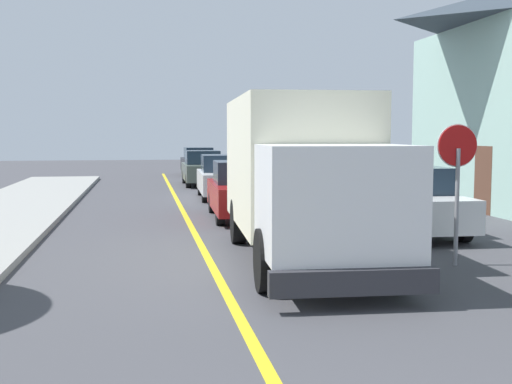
{
  "coord_description": "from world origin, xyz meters",
  "views": [
    {
      "loc": [
        -1.25,
        -2.26,
        2.46
      ],
      "look_at": [
        0.8,
        9.3,
        1.4
      ],
      "focal_mm": 44.94,
      "sensor_mm": 36.0,
      "label": 1
    }
  ],
  "objects_px": {
    "parked_car_furthest": "(199,162)",
    "parked_car_mid": "(223,178)",
    "parked_van_across": "(408,202)",
    "box_truck": "(301,170)",
    "parked_car_near": "(243,191)",
    "stop_sign": "(457,167)",
    "parked_car_far": "(203,169)"
  },
  "relations": [
    {
      "from": "parked_car_furthest",
      "to": "stop_sign",
      "type": "relative_size",
      "value": 1.68
    },
    {
      "from": "parked_car_furthest",
      "to": "parked_car_mid",
      "type": "bearing_deg",
      "value": -91.07
    },
    {
      "from": "box_truck",
      "to": "parked_car_furthest",
      "type": "height_order",
      "value": "box_truck"
    },
    {
      "from": "parked_van_across",
      "to": "box_truck",
      "type": "bearing_deg",
      "value": -142.08
    },
    {
      "from": "box_truck",
      "to": "parked_car_near",
      "type": "height_order",
      "value": "box_truck"
    },
    {
      "from": "parked_car_far",
      "to": "parked_van_across",
      "type": "distance_m",
      "value": 16.43
    },
    {
      "from": "parked_van_across",
      "to": "stop_sign",
      "type": "distance_m",
      "value": 3.95
    },
    {
      "from": "parked_van_across",
      "to": "parked_car_mid",
      "type": "bearing_deg",
      "value": 109.64
    },
    {
      "from": "box_truck",
      "to": "parked_car_mid",
      "type": "distance_m",
      "value": 12.23
    },
    {
      "from": "box_truck",
      "to": "parked_car_far",
      "type": "distance_m",
      "value": 18.7
    },
    {
      "from": "parked_car_mid",
      "to": "parked_car_near",
      "type": "bearing_deg",
      "value": -91.51
    },
    {
      "from": "parked_car_near",
      "to": "parked_car_furthest",
      "type": "xyz_separation_m",
      "value": [
        0.41,
        19.68,
        0.0
      ]
    },
    {
      "from": "parked_car_near",
      "to": "parked_car_mid",
      "type": "bearing_deg",
      "value": 88.49
    },
    {
      "from": "box_truck",
      "to": "parked_van_across",
      "type": "bearing_deg",
      "value": 37.92
    },
    {
      "from": "parked_car_far",
      "to": "parked_car_furthest",
      "type": "relative_size",
      "value": 0.99
    },
    {
      "from": "parked_car_near",
      "to": "parked_van_across",
      "type": "bearing_deg",
      "value": -46.01
    },
    {
      "from": "box_truck",
      "to": "parked_car_far",
      "type": "relative_size",
      "value": 1.65
    },
    {
      "from": "box_truck",
      "to": "parked_car_furthest",
      "type": "distance_m",
      "value": 26.03
    },
    {
      "from": "parked_car_far",
      "to": "parked_car_furthest",
      "type": "bearing_deg",
      "value": 86.54
    },
    {
      "from": "parked_car_mid",
      "to": "stop_sign",
      "type": "distance_m",
      "value": 13.61
    },
    {
      "from": "parked_car_mid",
      "to": "stop_sign",
      "type": "relative_size",
      "value": 1.68
    },
    {
      "from": "parked_car_mid",
      "to": "parked_car_furthest",
      "type": "height_order",
      "value": "same"
    },
    {
      "from": "box_truck",
      "to": "parked_car_near",
      "type": "relative_size",
      "value": 1.64
    },
    {
      "from": "parked_car_mid",
      "to": "parked_car_far",
      "type": "distance_m",
      "value": 6.48
    },
    {
      "from": "parked_car_far",
      "to": "box_truck",
      "type": "bearing_deg",
      "value": -89.38
    },
    {
      "from": "parked_car_near",
      "to": "parked_car_mid",
      "type": "distance_m",
      "value": 5.86
    },
    {
      "from": "box_truck",
      "to": "parked_car_furthest",
      "type": "bearing_deg",
      "value": 89.47
    },
    {
      "from": "parked_car_mid",
      "to": "parked_van_across",
      "type": "relative_size",
      "value": 1.0
    },
    {
      "from": "parked_car_near",
      "to": "parked_van_across",
      "type": "height_order",
      "value": "same"
    },
    {
      "from": "parked_van_across",
      "to": "stop_sign",
      "type": "height_order",
      "value": "stop_sign"
    },
    {
      "from": "parked_car_furthest",
      "to": "parked_car_near",
      "type": "bearing_deg",
      "value": -91.2
    },
    {
      "from": "parked_car_far",
      "to": "parked_van_across",
      "type": "height_order",
      "value": "same"
    }
  ]
}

